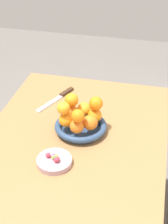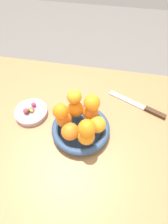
# 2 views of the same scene
# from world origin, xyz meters

# --- Properties ---
(dining_table) EXTENTS (1.10, 0.76, 0.74)m
(dining_table) POSITION_xyz_m (0.00, 0.00, 0.65)
(dining_table) COLOR #9E7042
(dining_table) RESTS_ON ground_plane
(fruit_bowl) EXTENTS (0.22, 0.22, 0.04)m
(fruit_bowl) POSITION_xyz_m (-0.09, 0.01, 0.76)
(fruit_bowl) COLOR navy
(fruit_bowl) RESTS_ON dining_table
(candy_dish) EXTENTS (0.14, 0.14, 0.02)m
(candy_dish) POSITION_xyz_m (0.13, -0.03, 0.75)
(candy_dish) COLOR #B28C99
(candy_dish) RESTS_ON dining_table
(orange_0) EXTENTS (0.06, 0.06, 0.06)m
(orange_0) POSITION_xyz_m (-0.03, 0.01, 0.81)
(orange_0) COLOR orange
(orange_0) RESTS_ON fruit_bowl
(orange_1) EXTENTS (0.06, 0.06, 0.06)m
(orange_1) POSITION_xyz_m (-0.06, 0.06, 0.81)
(orange_1) COLOR orange
(orange_1) RESTS_ON fruit_bowl
(orange_2) EXTENTS (0.06, 0.06, 0.06)m
(orange_2) POSITION_xyz_m (-0.12, 0.07, 0.81)
(orange_2) COLOR orange
(orange_2) RESTS_ON fruit_bowl
(orange_3) EXTENTS (0.06, 0.06, 0.06)m
(orange_3) POSITION_xyz_m (-0.15, 0.02, 0.81)
(orange_3) COLOR orange
(orange_3) RESTS_ON fruit_bowl
(orange_4) EXTENTS (0.06, 0.06, 0.06)m
(orange_4) POSITION_xyz_m (-0.12, -0.03, 0.81)
(orange_4) COLOR orange
(orange_4) RESTS_ON fruit_bowl
(orange_5) EXTENTS (0.06, 0.06, 0.06)m
(orange_5) POSITION_xyz_m (-0.06, -0.04, 0.81)
(orange_5) COLOR orange
(orange_5) RESTS_ON fruit_bowl
(orange_6) EXTENTS (0.06, 0.06, 0.06)m
(orange_6) POSITION_xyz_m (-0.12, -0.03, 0.87)
(orange_6) COLOR orange
(orange_6) RESTS_ON orange_4
(orange_7) EXTENTS (0.05, 0.05, 0.05)m
(orange_7) POSITION_xyz_m (-0.06, -0.05, 0.87)
(orange_7) COLOR orange
(orange_7) RESTS_ON orange_5
(orange_8) EXTENTS (0.05, 0.05, 0.05)m
(orange_8) POSITION_xyz_m (-0.02, 0.02, 0.87)
(orange_8) COLOR orange
(orange_8) RESTS_ON orange_0
(orange_9) EXTENTS (0.06, 0.06, 0.06)m
(orange_9) POSITION_xyz_m (-0.12, 0.07, 0.87)
(orange_9) COLOR orange
(orange_9) RESTS_ON orange_2
(candy_ball_0) EXTENTS (0.02, 0.02, 0.02)m
(candy_ball_0) POSITION_xyz_m (0.12, -0.03, 0.77)
(candy_ball_0) COLOR gold
(candy_ball_0) RESTS_ON candy_dish
(candy_ball_1) EXTENTS (0.02, 0.02, 0.02)m
(candy_ball_1) POSITION_xyz_m (0.13, -0.03, 0.77)
(candy_ball_1) COLOR #4C9947
(candy_ball_1) RESTS_ON candy_dish
(candy_ball_2) EXTENTS (0.02, 0.02, 0.02)m
(candy_ball_2) POSITION_xyz_m (0.12, -0.04, 0.77)
(candy_ball_2) COLOR #8C4C99
(candy_ball_2) RESTS_ON candy_dish
(candy_ball_3) EXTENTS (0.02, 0.02, 0.02)m
(candy_ball_3) POSITION_xyz_m (0.14, -0.02, 0.77)
(candy_ball_3) COLOR #472819
(candy_ball_3) RESTS_ON candy_dish
(candy_ball_4) EXTENTS (0.02, 0.02, 0.02)m
(candy_ball_4) POSITION_xyz_m (0.12, -0.06, 0.77)
(candy_ball_4) COLOR #C6384C
(candy_ball_4) RESTS_ON candy_dish
(candy_ball_5) EXTENTS (0.02, 0.02, 0.02)m
(candy_ball_5) POSITION_xyz_m (0.13, -0.04, 0.77)
(candy_ball_5) COLOR gold
(candy_ball_5) RESTS_ON candy_dish
(candy_ball_6) EXTENTS (0.02, 0.02, 0.02)m
(candy_ball_6) POSITION_xyz_m (0.14, -0.02, 0.77)
(candy_ball_6) COLOR #C6384C
(candy_ball_6) RESTS_ON candy_dish
(knife) EXTENTS (0.25, 0.12, 0.01)m
(knife) POSITION_xyz_m (-0.33, -0.15, 0.75)
(knife) COLOR #3F2819
(knife) RESTS_ON dining_table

